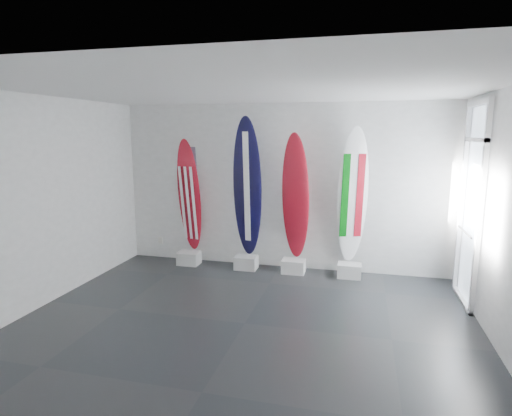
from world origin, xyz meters
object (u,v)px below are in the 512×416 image
(surfboard_swiss, at_px, (295,197))
(surfboard_italy, at_px, (353,196))
(surfboard_navy, at_px, (247,187))
(surfboard_usa, at_px, (189,196))

(surfboard_swiss, bearing_deg, surfboard_italy, 12.83)
(surfboard_navy, distance_m, surfboard_italy, 1.86)
(surfboard_usa, distance_m, surfboard_swiss, 2.01)
(surfboard_italy, bearing_deg, surfboard_swiss, 162.49)
(surfboard_usa, bearing_deg, surfboard_swiss, 10.13)
(surfboard_usa, bearing_deg, surfboard_navy, 10.13)
(surfboard_usa, relative_size, surfboard_navy, 0.85)
(surfboard_italy, bearing_deg, surfboard_usa, 162.49)
(surfboard_swiss, bearing_deg, surfboard_navy, -167.17)
(surfboard_navy, relative_size, surfboard_swiss, 1.12)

